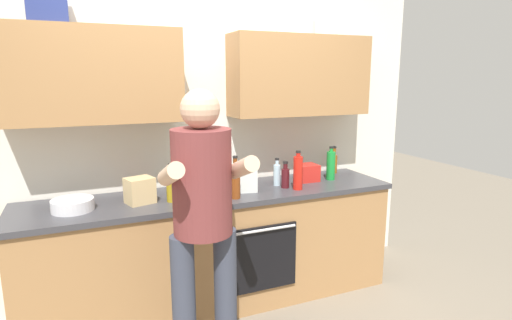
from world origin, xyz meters
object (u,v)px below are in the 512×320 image
at_px(bottle_syrup, 334,162).
at_px(grocery_bag_crisps, 307,173).
at_px(bottle_soda, 331,165).
at_px(bottle_hotsauce, 298,172).
at_px(person_standing, 203,211).
at_px(bottle_oil, 171,186).
at_px(bottle_vinegar, 235,181).
at_px(potted_herb, 204,176).
at_px(bottle_water, 277,174).
at_px(grocery_bag_bread, 140,190).
at_px(cup_ceramic, 139,187).
at_px(bottle_wine, 285,177).
at_px(mixing_bowl, 73,205).
at_px(grocery_bag_produce, 243,178).

xyz_separation_m(bottle_syrup, grocery_bag_crisps, (-0.37, -0.16, -0.03)).
bearing_deg(bottle_soda, bottle_hotsauce, -157.80).
bearing_deg(person_standing, bottle_oil, 95.00).
bearing_deg(person_standing, bottle_vinegar, 52.53).
bearing_deg(potted_herb, bottle_oil, -159.68).
height_order(bottle_water, bottle_soda, bottle_soda).
height_order(grocery_bag_bread, grocery_bag_crisps, grocery_bag_bread).
xyz_separation_m(bottle_hotsauce, grocery_bag_crisps, (0.20, 0.21, -0.07)).
bearing_deg(cup_ceramic, bottle_water, -9.12).
height_order(person_standing, potted_herb, person_standing).
distance_m(bottle_wine, cup_ceramic, 1.13).
height_order(bottle_syrup, bottle_oil, bottle_oil).
relative_size(bottle_syrup, bottle_water, 1.11).
height_order(bottle_vinegar, mixing_bowl, bottle_vinegar).
height_order(cup_ceramic, mixing_bowl, cup_ceramic).
distance_m(bottle_vinegar, mixing_bowl, 1.10).
height_order(bottle_vinegar, grocery_bag_crisps, bottle_vinegar).
relative_size(cup_ceramic, grocery_bag_crisps, 0.62).
xyz_separation_m(person_standing, grocery_bag_produce, (0.52, 0.68, -0.01)).
relative_size(bottle_oil, grocery_bag_bread, 1.53).
distance_m(person_standing, bottle_vinegar, 0.64).
distance_m(bottle_oil, potted_herb, 0.29).
bearing_deg(grocery_bag_produce, bottle_water, 7.37).
height_order(person_standing, bottle_oil, person_standing).
bearing_deg(bottle_syrup, cup_ceramic, -179.36).
bearing_deg(bottle_wine, grocery_bag_bread, 178.08).
bearing_deg(bottle_wine, potted_herb, 172.32).
height_order(bottle_oil, potted_herb, bottle_oil).
relative_size(bottle_hotsauce, cup_ceramic, 2.90).
xyz_separation_m(bottle_syrup, grocery_bag_bread, (-1.76, -0.25, -0.01)).
bearing_deg(bottle_soda, bottle_wine, -170.05).
bearing_deg(grocery_bag_bread, potted_herb, 5.78).
bearing_deg(person_standing, bottle_wine, 36.17).
bearing_deg(potted_herb, grocery_bag_crisps, 2.42).
relative_size(grocery_bag_produce, grocery_bag_crisps, 1.19).
bearing_deg(grocery_bag_crisps, bottle_water, -174.26).
height_order(bottle_hotsauce, mixing_bowl, bottle_hotsauce).
height_order(bottle_syrup, grocery_bag_produce, bottle_syrup).
height_order(bottle_water, potted_herb, potted_herb).
bearing_deg(bottle_wine, person_standing, -143.83).
xyz_separation_m(bottle_wine, grocery_bag_produce, (-0.34, 0.05, 0.01)).
height_order(person_standing, grocery_bag_bread, person_standing).
bearing_deg(bottle_oil, mixing_bowl, 175.12).
distance_m(bottle_syrup, bottle_vinegar, 1.18).
bearing_deg(bottle_vinegar, person_standing, -127.47).
bearing_deg(bottle_vinegar, bottle_soda, 12.09).
height_order(person_standing, cup_ceramic, person_standing).
distance_m(potted_herb, grocery_bag_bread, 0.48).
xyz_separation_m(mixing_bowl, grocery_bag_bread, (0.43, -0.00, 0.05)).
bearing_deg(grocery_bag_crisps, bottle_soda, -11.02).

